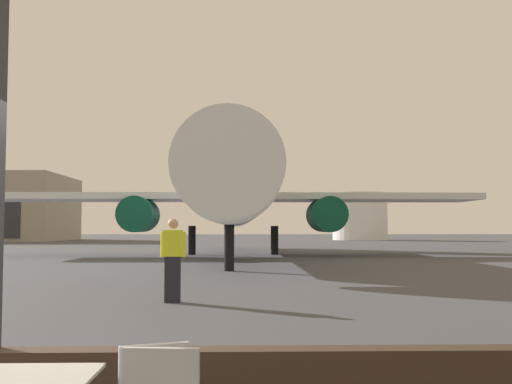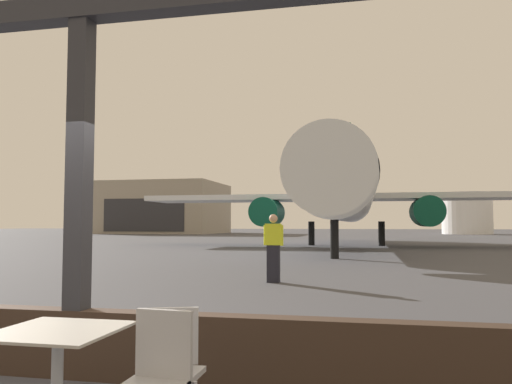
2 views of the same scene
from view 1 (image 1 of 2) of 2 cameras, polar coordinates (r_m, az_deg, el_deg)
ground_plane at (r=44.68m, az=-3.92°, el=-5.33°), size 220.00×220.00×0.00m
airplane at (r=34.01m, az=-2.14°, el=0.05°), size 27.33×31.00×10.48m
ground_crew_worker at (r=13.01m, az=-7.70°, el=-6.14°), size 0.54×0.25×1.74m
fuel_storage_tank at (r=81.31m, az=9.58°, el=-2.25°), size 7.08×7.08×6.11m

